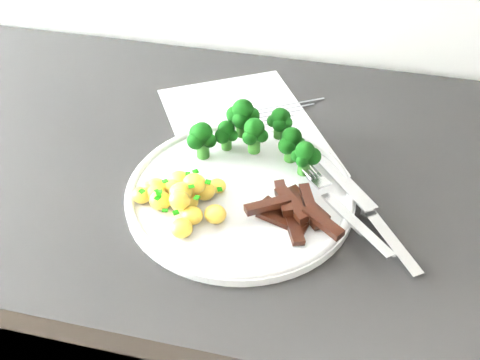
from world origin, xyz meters
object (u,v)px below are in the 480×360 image
(potatoes, at_px, (180,196))
(fork, at_px, (343,209))
(broccoli, at_px, (255,132))
(plate, at_px, (240,192))
(beef_strips, at_px, (295,210))
(recipe_paper, at_px, (245,129))
(knife, at_px, (377,224))

(potatoes, distance_m, fork, 0.21)
(broccoli, xyz_separation_m, potatoes, (-0.07, -0.13, -0.02))
(plate, height_order, broccoli, broccoli)
(plate, distance_m, beef_strips, 0.08)
(broccoli, height_order, potatoes, broccoli)
(broccoli, relative_size, fork, 1.12)
(recipe_paper, distance_m, potatoes, 0.20)
(broccoli, bearing_deg, fork, -35.22)
(broccoli, distance_m, knife, 0.21)
(plate, relative_size, potatoes, 2.37)
(broccoli, bearing_deg, potatoes, -118.78)
(fork, bearing_deg, recipe_paper, 135.38)
(broccoli, bearing_deg, plate, -91.21)
(broccoli, distance_m, potatoes, 0.15)
(recipe_paper, bearing_deg, fork, -44.62)
(recipe_paper, distance_m, plate, 0.15)
(recipe_paper, height_order, broccoli, broccoli)
(recipe_paper, xyz_separation_m, fork, (0.16, -0.16, 0.02))
(broccoli, height_order, beef_strips, broccoli)
(recipe_paper, relative_size, potatoes, 2.84)
(recipe_paper, bearing_deg, knife, -39.00)
(recipe_paper, height_order, potatoes, potatoes)
(beef_strips, bearing_deg, broccoli, 124.01)
(plate, xyz_separation_m, beef_strips, (0.08, -0.03, 0.01))
(broccoli, bearing_deg, beef_strips, -55.99)
(plate, height_order, knife, knife)
(beef_strips, bearing_deg, potatoes, -174.50)
(beef_strips, bearing_deg, fork, 17.50)
(plate, bearing_deg, beef_strips, -21.01)
(potatoes, xyz_separation_m, fork, (0.20, 0.03, -0.01))
(recipe_paper, height_order, fork, fork)
(plate, xyz_separation_m, broccoli, (0.00, 0.08, 0.04))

